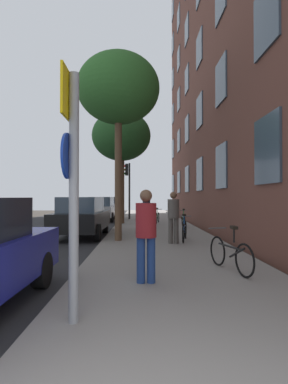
# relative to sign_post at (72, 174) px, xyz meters

# --- Properties ---
(ground_plane) EXTENTS (41.80, 41.80, 0.00)m
(ground_plane) POSITION_rel_sign_post_xyz_m (-1.89, 12.48, -1.92)
(ground_plane) COLOR #332D28
(road_asphalt) EXTENTS (7.00, 38.00, 0.01)m
(road_asphalt) POSITION_rel_sign_post_xyz_m (-3.99, 12.48, -1.92)
(road_asphalt) COLOR #232326
(road_asphalt) RESTS_ON ground
(sidewalk) EXTENTS (4.20, 38.00, 0.12)m
(sidewalk) POSITION_rel_sign_post_xyz_m (1.61, 12.48, -1.86)
(sidewalk) COLOR gray
(sidewalk) RESTS_ON ground
(building_facade) EXTENTS (0.56, 27.00, 20.61)m
(building_facade) POSITION_rel_sign_post_xyz_m (4.21, 11.98, 8.39)
(building_facade) COLOR brown
(building_facade) RESTS_ON ground
(sign_post) EXTENTS (0.16, 0.60, 3.07)m
(sign_post) POSITION_rel_sign_post_xyz_m (0.00, 0.00, 0.00)
(sign_post) COLOR gray
(sign_post) RESTS_ON sidewalk
(traffic_light) EXTENTS (0.43, 0.24, 3.83)m
(traffic_light) POSITION_rel_sign_post_xyz_m (0.04, 17.15, 0.81)
(traffic_light) COLOR black
(traffic_light) RESTS_ON sidewalk
(tree_near) EXTENTS (2.90, 2.90, 6.57)m
(tree_near) POSITION_rel_sign_post_xyz_m (0.08, 6.98, 3.49)
(tree_near) COLOR brown
(tree_near) RESTS_ON sidewalk
(tree_far) EXTENTS (3.38, 3.38, 6.47)m
(tree_far) POSITION_rel_sign_post_xyz_m (-0.22, 13.84, 3.19)
(tree_far) COLOR brown
(tree_far) RESTS_ON sidewalk
(bicycle_0) EXTENTS (0.55, 1.66, 0.94)m
(bicycle_0) POSITION_rel_sign_post_xyz_m (2.68, 2.51, -1.44)
(bicycle_0) COLOR black
(bicycle_0) RESTS_ON sidewalk
(bicycle_1) EXTENTS (0.52, 1.66, 0.93)m
(bicycle_1) POSITION_rel_sign_post_xyz_m (2.38, 6.83, -1.44)
(bicycle_1) COLOR black
(bicycle_1) RESTS_ON sidewalk
(bicycle_2) EXTENTS (0.42, 1.60, 0.92)m
(bicycle_2) POSITION_rel_sign_post_xyz_m (2.23, 9.69, -1.45)
(bicycle_2) COLOR black
(bicycle_2) RESTS_ON sidewalk
(bicycle_3) EXTENTS (0.42, 1.61, 0.92)m
(bicycle_3) POSITION_rel_sign_post_xyz_m (3.06, 11.81, -1.45)
(bicycle_3) COLOR black
(bicycle_3) RESTS_ON sidewalk
(bicycle_4) EXTENTS (0.46, 1.61, 0.90)m
(bicycle_4) POSITION_rel_sign_post_xyz_m (1.86, 13.84, -1.46)
(bicycle_4) COLOR black
(bicycle_4) RESTS_ON sidewalk
(pedestrian_0) EXTENTS (0.41, 0.41, 1.65)m
(pedestrian_0) POSITION_rel_sign_post_xyz_m (0.94, 1.69, -0.86)
(pedestrian_0) COLOR navy
(pedestrian_0) RESTS_ON sidewalk
(pedestrian_1) EXTENTS (0.53, 0.53, 1.69)m
(pedestrian_1) POSITION_rel_sign_post_xyz_m (1.94, 6.24, -0.84)
(pedestrian_1) COLOR #4C4742
(pedestrian_1) RESTS_ON sidewalk
(pedestrian_2) EXTENTS (0.53, 0.53, 1.71)m
(pedestrian_2) POSITION_rel_sign_post_xyz_m (1.17, 11.50, -0.83)
(pedestrian_2) COLOR maroon
(pedestrian_2) RESTS_ON sidewalk
(car_1) EXTENTS (1.88, 4.15, 1.62)m
(car_1) POSITION_rel_sign_post_xyz_m (-1.51, 8.76, -1.08)
(car_1) COLOR black
(car_1) RESTS_ON road_asphalt
(car_2) EXTENTS (1.80, 4.20, 1.62)m
(car_2) POSITION_rel_sign_post_xyz_m (-1.74, 17.09, -1.08)
(car_2) COLOR #B7B7BC
(car_2) RESTS_ON road_asphalt
(car_3) EXTENTS (2.02, 4.52, 1.62)m
(car_3) POSITION_rel_sign_post_xyz_m (-2.12, 25.42, -1.08)
(car_3) COLOR #B7B7BC
(car_3) RESTS_ON road_asphalt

